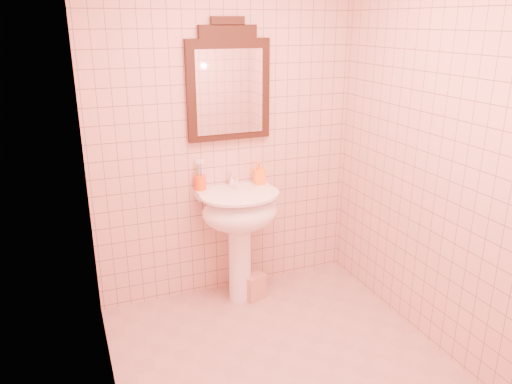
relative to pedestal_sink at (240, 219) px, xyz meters
name	(u,v)px	position (x,y,z in m)	size (l,w,h in m)	color
floor	(286,368)	(-0.02, -0.87, -0.66)	(2.20, 2.20, 0.00)	tan
back_wall	(226,134)	(-0.02, 0.23, 0.59)	(2.00, 0.02, 2.50)	#D8AB96
pedestal_sink	(240,219)	(0.00, 0.00, 0.00)	(0.58, 0.58, 0.86)	white
faucet	(233,180)	(0.00, 0.14, 0.26)	(0.04, 0.16, 0.11)	white
mirror	(229,85)	(0.00, 0.20, 0.94)	(0.61, 0.06, 0.85)	black
toothbrush_cup	(200,182)	(-0.24, 0.18, 0.26)	(0.09, 0.09, 0.20)	#E25013
soap_dispenser	(259,173)	(0.21, 0.14, 0.29)	(0.08, 0.08, 0.17)	orange
towel	(254,287)	(0.10, -0.04, -0.56)	(0.16, 0.11, 0.20)	tan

